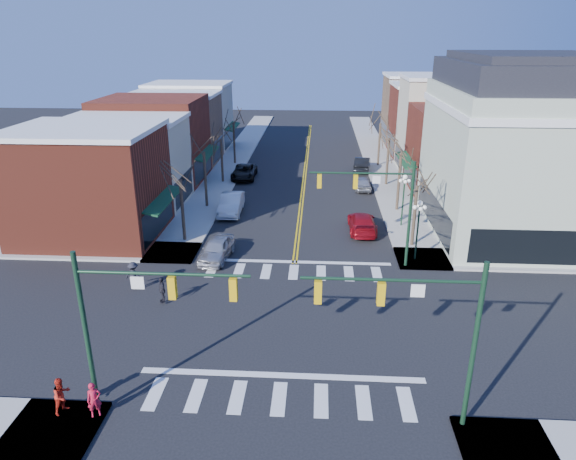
% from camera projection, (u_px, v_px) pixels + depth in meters
% --- Properties ---
extents(ground, '(160.00, 160.00, 0.00)m').
position_uv_depth(ground, '(288.00, 322.00, 27.72)').
color(ground, black).
rests_on(ground, ground).
extents(sidewalk_left, '(3.50, 70.00, 0.15)m').
position_uv_depth(sidewalk_left, '(206.00, 203.00, 46.79)').
color(sidewalk_left, '#9E9B93').
rests_on(sidewalk_left, ground).
extents(sidewalk_right, '(3.50, 70.00, 0.15)m').
position_uv_depth(sidewalk_right, '(399.00, 206.00, 45.81)').
color(sidewalk_right, '#9E9B93').
rests_on(sidewalk_right, ground).
extents(bldg_left_brick_a, '(10.00, 8.50, 8.00)m').
position_uv_depth(bldg_left_brick_a, '(89.00, 185.00, 38.07)').
color(bldg_left_brick_a, maroon).
rests_on(bldg_left_brick_a, ground).
extents(bldg_left_stucco_a, '(10.00, 7.00, 7.50)m').
position_uv_depth(bldg_left_stucco_a, '(127.00, 164.00, 45.38)').
color(bldg_left_stucco_a, '#BBB49A').
rests_on(bldg_left_stucco_a, ground).
extents(bldg_left_brick_b, '(10.00, 9.00, 8.50)m').
position_uv_depth(bldg_left_brick_b, '(154.00, 140.00, 52.64)').
color(bldg_left_brick_b, maroon).
rests_on(bldg_left_brick_b, ground).
extents(bldg_left_tan, '(10.00, 7.50, 7.80)m').
position_uv_depth(bldg_left_tan, '(175.00, 129.00, 60.45)').
color(bldg_left_tan, '#87664A').
rests_on(bldg_left_tan, ground).
extents(bldg_left_stucco_b, '(10.00, 8.00, 8.20)m').
position_uv_depth(bldg_left_stucco_b, '(191.00, 117.00, 67.59)').
color(bldg_left_stucco_b, '#BBB49A').
rests_on(bldg_left_stucco_b, ground).
extents(bldg_right_brick_a, '(10.00, 8.50, 8.00)m').
position_uv_depth(bldg_right_brick_a, '(464.00, 150.00, 49.36)').
color(bldg_right_brick_a, maroon).
rests_on(bldg_right_brick_a, ground).
extents(bldg_right_stucco, '(10.00, 7.00, 10.00)m').
position_uv_depth(bldg_right_stucco, '(447.00, 126.00, 56.21)').
color(bldg_right_stucco, '#BBB49A').
rests_on(bldg_right_stucco, ground).
extents(bldg_right_brick_b, '(10.00, 8.00, 8.50)m').
position_uv_depth(bldg_right_brick_b, '(433.00, 122.00, 63.46)').
color(bldg_right_brick_b, maroon).
rests_on(bldg_right_brick_b, ground).
extents(bldg_right_tan, '(10.00, 8.00, 9.00)m').
position_uv_depth(bldg_right_tan, '(421.00, 110.00, 70.82)').
color(bldg_right_tan, '#87664A').
rests_on(bldg_right_tan, ground).
extents(victorian_corner, '(12.25, 14.25, 13.30)m').
position_uv_depth(victorian_corner, '(522.00, 148.00, 37.88)').
color(victorian_corner, '#B0BBA2').
rests_on(victorian_corner, ground).
extents(traffic_mast_near_left, '(6.60, 0.28, 7.20)m').
position_uv_depth(traffic_mast_near_left, '(130.00, 313.00, 19.44)').
color(traffic_mast_near_left, '#14331E').
rests_on(traffic_mast_near_left, ground).
extents(traffic_mast_near_right, '(6.60, 0.28, 7.20)m').
position_uv_depth(traffic_mast_near_right, '(426.00, 322.00, 18.81)').
color(traffic_mast_near_right, '#14331E').
rests_on(traffic_mast_near_right, ground).
extents(traffic_mast_far_right, '(6.60, 0.28, 7.20)m').
position_uv_depth(traffic_mast_far_right, '(382.00, 199.00, 32.59)').
color(traffic_mast_far_right, '#14331E').
rests_on(traffic_mast_far_right, ground).
extents(lamppost_corner, '(0.36, 0.36, 4.33)m').
position_uv_depth(lamppost_corner, '(418.00, 220.00, 34.09)').
color(lamppost_corner, '#14331E').
rests_on(lamppost_corner, ground).
extents(lamppost_midblock, '(0.36, 0.36, 4.33)m').
position_uv_depth(lamppost_midblock, '(404.00, 192.00, 40.14)').
color(lamppost_midblock, '#14331E').
rests_on(lamppost_midblock, ground).
extents(tree_left_a, '(0.24, 0.24, 4.76)m').
position_uv_depth(tree_left_a, '(183.00, 211.00, 37.56)').
color(tree_left_a, '#382B21').
rests_on(tree_left_a, ground).
extents(tree_left_b, '(0.24, 0.24, 5.04)m').
position_uv_depth(tree_left_b, '(205.00, 180.00, 44.96)').
color(tree_left_b, '#382B21').
rests_on(tree_left_b, ground).
extents(tree_left_c, '(0.24, 0.24, 4.55)m').
position_uv_depth(tree_left_c, '(222.00, 161.00, 52.49)').
color(tree_left_c, '#382B21').
rests_on(tree_left_c, ground).
extents(tree_left_d, '(0.24, 0.24, 4.90)m').
position_uv_depth(tree_left_d, '(234.00, 144.00, 59.87)').
color(tree_left_d, '#382B21').
rests_on(tree_left_d, ground).
extents(tree_right_a, '(0.24, 0.24, 4.62)m').
position_uv_depth(tree_right_a, '(414.00, 217.00, 36.65)').
color(tree_right_a, '#382B21').
rests_on(tree_right_a, ground).
extents(tree_right_b, '(0.24, 0.24, 5.18)m').
position_uv_depth(tree_right_b, '(399.00, 182.00, 43.99)').
color(tree_right_b, '#382B21').
rests_on(tree_right_b, ground).
extents(tree_right_c, '(0.24, 0.24, 4.83)m').
position_uv_depth(tree_right_c, '(387.00, 162.00, 51.50)').
color(tree_right_c, '#382B21').
rests_on(tree_right_c, ground).
extents(tree_right_d, '(0.24, 0.24, 4.97)m').
position_uv_depth(tree_right_d, '(379.00, 145.00, 58.92)').
color(tree_right_d, '#382B21').
rests_on(tree_right_d, ground).
extents(car_left_near, '(2.23, 4.52, 1.48)m').
position_uv_depth(car_left_near, '(217.00, 249.00, 35.20)').
color(car_left_near, '#AEADB2').
rests_on(car_left_near, ground).
extents(car_left_mid, '(1.91, 5.14, 1.68)m').
position_uv_depth(car_left_mid, '(231.00, 204.00, 44.10)').
color(car_left_mid, silver).
rests_on(car_left_mid, ground).
extents(car_left_far, '(2.39, 5.15, 1.43)m').
position_uv_depth(car_left_far, '(244.00, 172.00, 54.55)').
color(car_left_far, black).
rests_on(car_left_far, ground).
extents(car_right_near, '(2.11, 5.06, 1.46)m').
position_uv_depth(car_right_near, '(362.00, 223.00, 40.04)').
color(car_right_near, maroon).
rests_on(car_right_near, ground).
extents(car_right_mid, '(1.67, 3.94, 1.33)m').
position_uv_depth(car_right_mid, '(362.00, 183.00, 50.74)').
color(car_right_mid, '#A5A6AA').
rests_on(car_right_mid, ground).
extents(car_right_far, '(2.24, 4.83, 1.53)m').
position_uv_depth(car_right_far, '(362.00, 164.00, 57.66)').
color(car_right_far, black).
rests_on(car_right_far, ground).
extents(pedestrian_red_a, '(0.66, 0.58, 1.52)m').
position_uv_depth(pedestrian_red_a, '(94.00, 400.00, 20.52)').
color(pedestrian_red_a, red).
rests_on(pedestrian_red_a, sidewalk_left).
extents(pedestrian_red_b, '(0.88, 0.96, 1.59)m').
position_uv_depth(pedestrian_red_b, '(62.00, 395.00, 20.73)').
color(pedestrian_red_b, red).
rests_on(pedestrian_red_b, sidewalk_left).
extents(pedestrian_dark_a, '(0.75, 0.96, 1.52)m').
position_uv_depth(pedestrian_dark_a, '(162.00, 290.00, 29.26)').
color(pedestrian_dark_a, black).
rests_on(pedestrian_dark_a, sidewalk_left).
extents(pedestrian_dark_b, '(1.18, 0.79, 1.70)m').
position_uv_depth(pedestrian_dark_b, '(134.00, 275.00, 30.81)').
color(pedestrian_dark_b, black).
rests_on(pedestrian_dark_b, sidewalk_left).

